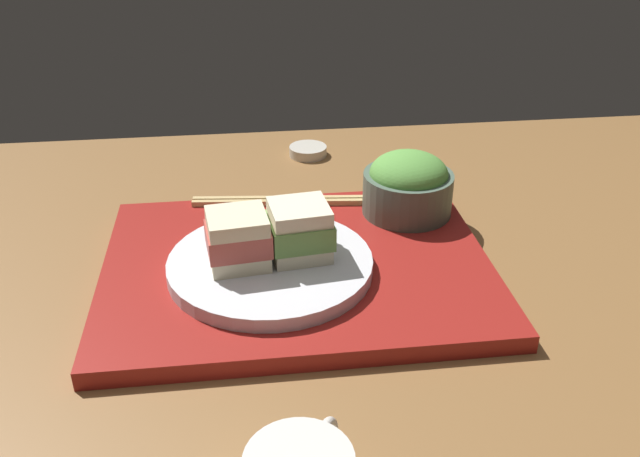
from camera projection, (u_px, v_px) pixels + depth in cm
name	position (u px, v px, depth cm)	size (l,w,h in cm)	color
ground_plane	(341.00, 306.00, 74.33)	(140.00, 100.00, 3.00)	brown
serving_tray	(297.00, 268.00, 76.52)	(42.83, 33.01, 2.02)	maroon
sandwich_plate	(270.00, 265.00, 73.70)	(22.19, 22.19, 1.58)	silver
sandwich_near	(300.00, 230.00, 72.61)	(7.21, 6.96, 5.99)	#EFE5C1
sandwich_far	(238.00, 239.00, 71.16)	(7.12, 6.56, 5.80)	beige
salad_bowl	(408.00, 185.00, 84.41)	(11.17, 11.17, 7.93)	#4C6051
chopsticks_pair	(279.00, 201.00, 88.14)	(22.42, 4.00, 0.70)	tan
small_sauce_dish	(308.00, 151.00, 107.04)	(5.87, 5.87, 1.52)	beige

